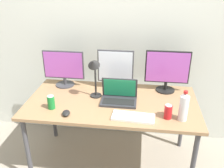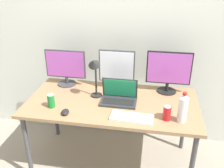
{
  "view_description": "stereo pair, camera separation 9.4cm",
  "coord_description": "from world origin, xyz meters",
  "px_view_note": "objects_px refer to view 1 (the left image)",
  "views": [
    {
      "loc": [
        0.27,
        -2.07,
        1.91
      ],
      "look_at": [
        0.0,
        0.0,
        0.92
      ],
      "focal_mm": 40.0,
      "sensor_mm": 36.0,
      "label": 1
    },
    {
      "loc": [
        0.36,
        -2.06,
        1.91
      ],
      "look_at": [
        0.0,
        0.0,
        0.92
      ],
      "focal_mm": 40.0,
      "sensor_mm": 36.0,
      "label": 2
    }
  ],
  "objects_px": {
    "soda_can_by_laptop": "(168,112)",
    "monitor_left": "(64,68)",
    "monitor_center": "(115,69)",
    "monitor_right": "(167,70)",
    "desk_lamp": "(94,71)",
    "water_bottle": "(184,107)",
    "keyboard_main": "(133,117)",
    "work_desk": "(112,106)",
    "mouse_by_keyboard": "(66,113)",
    "soda_can_near_keyboard": "(51,102)",
    "laptop_silver": "(119,96)"
  },
  "relations": [
    {
      "from": "monitor_right",
      "to": "laptop_silver",
      "type": "relative_size",
      "value": 1.31
    },
    {
      "from": "monitor_center",
      "to": "water_bottle",
      "type": "relative_size",
      "value": 1.54
    },
    {
      "from": "monitor_left",
      "to": "mouse_by_keyboard",
      "type": "height_order",
      "value": "monitor_left"
    },
    {
      "from": "laptop_silver",
      "to": "mouse_by_keyboard",
      "type": "bearing_deg",
      "value": -145.24
    },
    {
      "from": "keyboard_main",
      "to": "monitor_center",
      "type": "bearing_deg",
      "value": 116.0
    },
    {
      "from": "desk_lamp",
      "to": "mouse_by_keyboard",
      "type": "bearing_deg",
      "value": -120.36
    },
    {
      "from": "work_desk",
      "to": "laptop_silver",
      "type": "xyz_separation_m",
      "value": [
        0.07,
        0.0,
        0.11
      ]
    },
    {
      "from": "laptop_silver",
      "to": "soda_can_by_laptop",
      "type": "distance_m",
      "value": 0.5
    },
    {
      "from": "monitor_center",
      "to": "water_bottle",
      "type": "distance_m",
      "value": 0.82
    },
    {
      "from": "water_bottle",
      "to": "keyboard_main",
      "type": "bearing_deg",
      "value": -175.68
    },
    {
      "from": "monitor_left",
      "to": "keyboard_main",
      "type": "height_order",
      "value": "monitor_left"
    },
    {
      "from": "keyboard_main",
      "to": "monitor_left",
      "type": "bearing_deg",
      "value": 148.1
    },
    {
      "from": "laptop_silver",
      "to": "keyboard_main",
      "type": "xyz_separation_m",
      "value": [
        0.15,
        -0.28,
        -0.04
      ]
    },
    {
      "from": "soda_can_near_keyboard",
      "to": "water_bottle",
      "type": "bearing_deg",
      "value": -1.86
    },
    {
      "from": "soda_can_by_laptop",
      "to": "desk_lamp",
      "type": "distance_m",
      "value": 0.76
    },
    {
      "from": "monitor_center",
      "to": "water_bottle",
      "type": "bearing_deg",
      "value": -39.45
    },
    {
      "from": "monitor_left",
      "to": "water_bottle",
      "type": "height_order",
      "value": "monitor_left"
    },
    {
      "from": "work_desk",
      "to": "water_bottle",
      "type": "xyz_separation_m",
      "value": [
        0.63,
        -0.24,
        0.18
      ]
    },
    {
      "from": "monitor_left",
      "to": "desk_lamp",
      "type": "height_order",
      "value": "desk_lamp"
    },
    {
      "from": "water_bottle",
      "to": "mouse_by_keyboard",
      "type": "bearing_deg",
      "value": -176.9
    },
    {
      "from": "keyboard_main",
      "to": "water_bottle",
      "type": "xyz_separation_m",
      "value": [
        0.41,
        0.03,
        0.11
      ]
    },
    {
      "from": "monitor_right",
      "to": "mouse_by_keyboard",
      "type": "xyz_separation_m",
      "value": [
        -0.88,
        -0.59,
        -0.21
      ]
    },
    {
      "from": "monitor_center",
      "to": "laptop_silver",
      "type": "bearing_deg",
      "value": -75.5
    },
    {
      "from": "soda_can_by_laptop",
      "to": "monitor_left",
      "type": "bearing_deg",
      "value": 153.87
    },
    {
      "from": "monitor_left",
      "to": "monitor_right",
      "type": "distance_m",
      "value": 1.07
    },
    {
      "from": "laptop_silver",
      "to": "desk_lamp",
      "type": "xyz_separation_m",
      "value": [
        -0.24,
        0.03,
        0.24
      ]
    },
    {
      "from": "monitor_left",
      "to": "work_desk",
      "type": "bearing_deg",
      "value": -27.36
    },
    {
      "from": "water_bottle",
      "to": "desk_lamp",
      "type": "distance_m",
      "value": 0.86
    },
    {
      "from": "laptop_silver",
      "to": "water_bottle",
      "type": "height_order",
      "value": "water_bottle"
    },
    {
      "from": "monitor_left",
      "to": "monitor_right",
      "type": "xyz_separation_m",
      "value": [
        1.07,
        0.01,
        0.03
      ]
    },
    {
      "from": "soda_can_near_keyboard",
      "to": "soda_can_by_laptop",
      "type": "distance_m",
      "value": 1.03
    },
    {
      "from": "monitor_right",
      "to": "water_bottle",
      "type": "distance_m",
      "value": 0.55
    },
    {
      "from": "monitor_right",
      "to": "desk_lamp",
      "type": "distance_m",
      "value": 0.74
    },
    {
      "from": "work_desk",
      "to": "soda_can_near_keyboard",
      "type": "distance_m",
      "value": 0.58
    },
    {
      "from": "soda_can_near_keyboard",
      "to": "soda_can_by_laptop",
      "type": "height_order",
      "value": "same"
    },
    {
      "from": "monitor_center",
      "to": "monitor_right",
      "type": "bearing_deg",
      "value": 1.42
    },
    {
      "from": "work_desk",
      "to": "keyboard_main",
      "type": "bearing_deg",
      "value": -51.4
    },
    {
      "from": "laptop_silver",
      "to": "keyboard_main",
      "type": "relative_size",
      "value": 0.93
    },
    {
      "from": "laptop_silver",
      "to": "water_bottle",
      "type": "bearing_deg",
      "value": -23.63
    },
    {
      "from": "work_desk",
      "to": "monitor_center",
      "type": "height_order",
      "value": "monitor_center"
    },
    {
      "from": "work_desk",
      "to": "monitor_left",
      "type": "height_order",
      "value": "monitor_left"
    },
    {
      "from": "work_desk",
      "to": "soda_can_by_laptop",
      "type": "distance_m",
      "value": 0.57
    },
    {
      "from": "soda_can_near_keyboard",
      "to": "work_desk",
      "type": "bearing_deg",
      "value": 21.15
    },
    {
      "from": "keyboard_main",
      "to": "soda_can_by_laptop",
      "type": "bearing_deg",
      "value": 11.64
    },
    {
      "from": "monitor_center",
      "to": "keyboard_main",
      "type": "distance_m",
      "value": 0.63
    },
    {
      "from": "monitor_center",
      "to": "mouse_by_keyboard",
      "type": "relative_size",
      "value": 4.27
    },
    {
      "from": "monitor_left",
      "to": "laptop_silver",
      "type": "distance_m",
      "value": 0.69
    },
    {
      "from": "monitor_center",
      "to": "laptop_silver",
      "type": "height_order",
      "value": "monitor_center"
    },
    {
      "from": "work_desk",
      "to": "desk_lamp",
      "type": "distance_m",
      "value": 0.39
    },
    {
      "from": "monitor_center",
      "to": "mouse_by_keyboard",
      "type": "distance_m",
      "value": 0.7
    }
  ]
}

